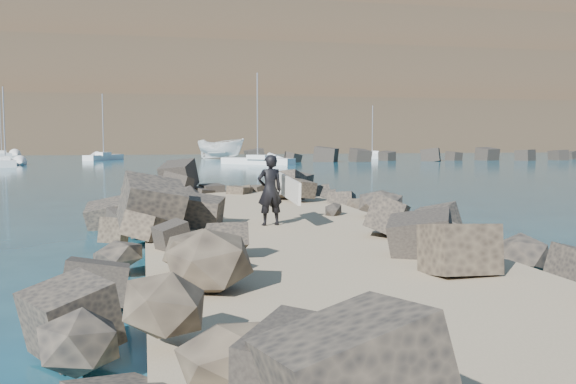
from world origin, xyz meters
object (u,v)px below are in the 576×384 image
surfboard_resting (169,201)px  surfer_with_board (273,190)px  sailboat_b (104,157)px  boat_imported (221,149)px

surfboard_resting → surfer_with_board: 3.10m
sailboat_b → boat_imported: bearing=9.1°
surfboard_resting → sailboat_b: (-5.29, 63.09, -0.70)m
surfer_with_board → sailboat_b: 65.54m
surfboard_resting → sailboat_b: 63.31m
boat_imported → surfer_with_board: boat_imported is taller
surfboard_resting → boat_imported: (9.05, 65.38, 0.26)m
boat_imported → surfer_with_board: 67.71m
surfboard_resting → boat_imported: boat_imported is taller
boat_imported → surfer_with_board: (-6.72, -67.38, 0.13)m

